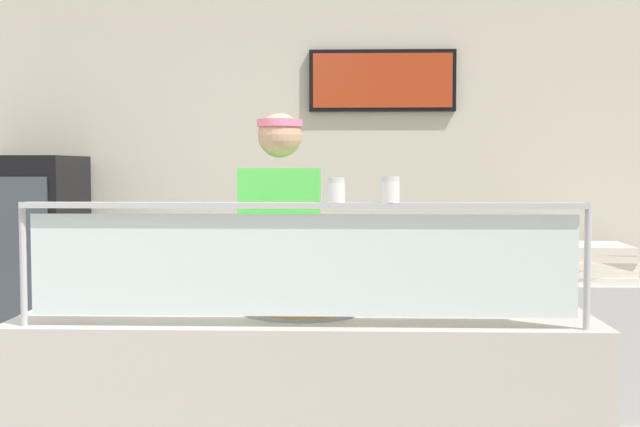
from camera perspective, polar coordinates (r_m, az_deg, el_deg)
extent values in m
cube|color=beige|center=(5.53, 0.34, 1.64)|extent=(6.55, 0.08, 2.70)
cube|color=black|center=(5.50, 4.35, 9.16)|extent=(0.96, 0.04, 0.41)
cube|color=#B23819|center=(5.47, 4.36, 9.19)|extent=(0.91, 0.01, 0.36)
cylinder|color=#B2B5BC|center=(3.05, -19.88, -3.32)|extent=(0.02, 0.02, 0.43)
cylinder|color=#B2B5BC|center=(2.95, 18.04, -3.51)|extent=(0.02, 0.02, 0.43)
cube|color=silver|center=(2.84, -1.27, -3.61)|extent=(1.89, 0.01, 0.35)
cube|color=#B2B5BC|center=(2.82, -1.27, 0.57)|extent=(1.95, 0.06, 0.02)
cylinder|color=#9EA0A8|center=(3.18, -1.26, -6.72)|extent=(0.46, 0.46, 0.01)
cylinder|color=tan|center=(3.17, -1.26, -6.46)|extent=(0.44, 0.44, 0.02)
cylinder|color=gold|center=(3.17, -1.26, -6.24)|extent=(0.38, 0.38, 0.01)
cube|color=#ADAFB7|center=(3.15, -0.87, -6.20)|extent=(0.15, 0.29, 0.01)
cylinder|color=white|center=(2.82, 1.11, 1.45)|extent=(0.06, 0.06, 0.07)
cylinder|color=white|center=(2.82, 1.11, 1.25)|extent=(0.05, 0.05, 0.04)
cylinder|color=silver|center=(2.82, 1.11, 2.32)|extent=(0.06, 0.06, 0.02)
cylinder|color=white|center=(2.82, 4.89, 1.49)|extent=(0.06, 0.06, 0.07)
cylinder|color=red|center=(2.82, 4.89, 1.27)|extent=(0.05, 0.05, 0.05)
cylinder|color=silver|center=(2.82, 4.89, 2.41)|extent=(0.06, 0.06, 0.02)
cylinder|color=#23232D|center=(4.05, -4.34, -11.52)|extent=(0.13, 0.13, 0.95)
cylinder|color=#23232D|center=(4.03, -1.17, -11.57)|extent=(0.13, 0.13, 0.95)
cube|color=#4CD14C|center=(3.91, -2.79, -0.87)|extent=(0.38, 0.21, 0.55)
sphere|color=tan|center=(3.91, -2.81, 5.43)|extent=(0.21, 0.21, 0.21)
cylinder|color=pink|center=(3.91, -2.81, 6.28)|extent=(0.21, 0.21, 0.04)
cylinder|color=tan|center=(3.69, -0.28, -2.60)|extent=(0.08, 0.34, 0.08)
cube|color=black|center=(5.53, -19.87, -4.40)|extent=(0.68, 0.65, 1.57)
cube|color=#38424C|center=(5.22, -21.26, -4.53)|extent=(0.58, 0.02, 1.26)
cylinder|color=green|center=(5.32, -20.80, -3.87)|extent=(0.06, 0.06, 0.20)
cylinder|color=red|center=(5.25, -19.13, -3.92)|extent=(0.06, 0.06, 0.20)
cube|color=#B7BABF|center=(5.36, 18.06, -8.76)|extent=(0.70, 0.55, 0.81)
cube|color=silver|center=(5.29, 18.17, -4.22)|extent=(0.46, 0.46, 0.04)
cube|color=silver|center=(5.28, 18.07, -3.73)|extent=(0.47, 0.47, 0.04)
cube|color=silver|center=(5.28, 18.13, -3.25)|extent=(0.48, 0.48, 0.04)
cube|color=silver|center=(5.27, 18.18, -2.76)|extent=(0.47, 0.47, 0.04)
cube|color=silver|center=(5.27, 18.11, -2.28)|extent=(0.47, 0.47, 0.04)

